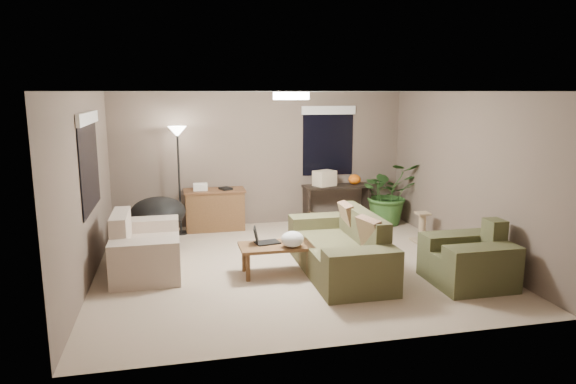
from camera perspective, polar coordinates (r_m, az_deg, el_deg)
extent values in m
plane|color=tan|center=(7.61, 0.33, -8.07)|extent=(5.50, 5.50, 0.00)
plane|color=white|center=(7.19, 0.35, 11.11)|extent=(5.50, 5.50, 0.00)
plane|color=brown|center=(9.72, -2.96, 3.70)|extent=(5.50, 0.00, 5.50)
plane|color=brown|center=(4.94, 6.84, -3.60)|extent=(5.50, 0.00, 5.50)
plane|color=brown|center=(7.21, -21.49, 0.35)|extent=(0.00, 5.00, 5.00)
plane|color=brown|center=(8.34, 19.09, 1.88)|extent=(0.00, 5.00, 5.00)
cube|color=#4E4D2F|center=(7.29, 5.59, -7.25)|extent=(0.95, 1.48, 0.42)
cube|color=#454329|center=(7.29, 8.38, -3.83)|extent=(0.22, 1.48, 0.43)
cube|color=#47462B|center=(6.44, 8.17, -8.96)|extent=(0.95, 0.36, 0.60)
cube|color=#4E4D2F|center=(8.10, 3.58, -4.66)|extent=(0.95, 0.36, 0.60)
cube|color=#8C7251|center=(6.86, 9.22, -4.68)|extent=(0.32, 0.49, 0.47)
cube|color=#8C7251|center=(7.67, 6.74, -2.92)|extent=(0.25, 0.46, 0.47)
cube|color=beige|center=(7.60, -15.34, -6.83)|extent=(0.90, 0.88, 0.42)
cube|color=beige|center=(7.51, -18.10, -3.82)|extent=(0.22, 0.88, 0.43)
cube|color=beige|center=(6.99, -15.60, -7.66)|extent=(0.90, 0.36, 0.60)
cube|color=beige|center=(8.17, -15.18, -4.91)|extent=(0.90, 0.36, 0.60)
cube|color=#48492C|center=(7.24, 19.28, -7.98)|extent=(0.95, 0.28, 0.42)
cube|color=#4D4E2F|center=(7.31, 21.94, -4.49)|extent=(0.22, 0.28, 0.43)
cube|color=#45472A|center=(6.95, 20.72, -8.07)|extent=(0.95, 0.36, 0.60)
cube|color=#46472B|center=(7.47, 18.04, -6.59)|extent=(0.95, 0.36, 0.60)
cube|color=brown|center=(7.12, -1.36, -6.03)|extent=(1.00, 0.55, 0.04)
cylinder|color=brown|center=(6.94, -4.47, -8.37)|extent=(0.06, 0.06, 0.38)
cylinder|color=brown|center=(7.09, 2.33, -7.90)|extent=(0.06, 0.06, 0.38)
cylinder|color=brown|center=(7.31, -4.92, -7.34)|extent=(0.06, 0.06, 0.38)
cylinder|color=brown|center=(7.46, 1.53, -6.92)|extent=(0.06, 0.06, 0.38)
cube|color=black|center=(7.19, -2.30, -5.63)|extent=(0.37, 0.29, 0.02)
cube|color=black|center=(7.13, -3.58, -4.79)|extent=(0.11, 0.24, 0.22)
ellipsoid|color=white|center=(6.99, 0.49, -5.27)|extent=(0.33, 0.30, 0.22)
cube|color=brown|center=(9.49, -8.12, -2.07)|extent=(1.05, 0.45, 0.71)
cube|color=brown|center=(9.41, -8.18, 0.15)|extent=(1.10, 0.50, 0.04)
cube|color=silver|center=(9.38, -9.72, 0.57)|extent=(0.26, 0.21, 0.12)
cube|color=black|center=(9.37, -6.95, 0.38)|extent=(0.25, 0.27, 0.04)
cube|color=black|center=(9.81, 5.47, 0.65)|extent=(1.30, 0.40, 0.04)
cube|color=black|center=(9.71, 2.06, -1.66)|extent=(0.05, 0.38, 0.71)
cube|color=black|center=(10.08, 8.67, -1.31)|extent=(0.05, 0.38, 0.71)
cube|color=black|center=(9.93, 5.40, -2.64)|extent=(1.25, 0.36, 0.03)
ellipsoid|color=orange|center=(9.90, 7.41, 1.40)|extent=(0.28, 0.28, 0.19)
cube|color=beige|center=(9.70, 4.08, 1.54)|extent=(0.46, 0.42, 0.28)
cylinder|color=black|center=(8.80, -14.10, -4.72)|extent=(0.60, 0.60, 0.30)
ellipsoid|color=black|center=(8.71, -14.22, -2.18)|extent=(1.04, 1.04, 0.50)
cylinder|color=black|center=(9.42, -11.76, -4.46)|extent=(0.28, 0.28, 0.02)
cylinder|color=black|center=(9.22, -11.98, 0.87)|extent=(0.04, 0.04, 1.78)
cone|color=white|center=(9.11, -12.21, 6.58)|extent=(0.32, 0.32, 0.18)
cylinder|color=white|center=(7.19, 0.35, 10.63)|extent=(0.50, 0.50, 0.10)
imported|color=#2D5923|center=(9.97, 11.08, -0.86)|extent=(1.08, 1.20, 0.94)
cube|color=tan|center=(9.04, 14.61, -5.22)|extent=(0.32, 0.32, 0.03)
cylinder|color=tan|center=(8.98, 14.68, -3.78)|extent=(0.12, 0.12, 0.44)
cube|color=tan|center=(8.92, 14.75, -2.32)|extent=(0.22, 0.22, 0.03)
cube|color=black|center=(7.45, -21.20, 3.04)|extent=(0.01, 1.50, 1.30)
cube|color=white|center=(7.40, -21.37, 7.65)|extent=(0.05, 1.56, 0.16)
cube|color=black|center=(9.97, 4.46, 5.60)|extent=(1.00, 0.01, 1.30)
cube|color=white|center=(9.91, 4.55, 9.05)|extent=(1.06, 0.05, 0.16)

